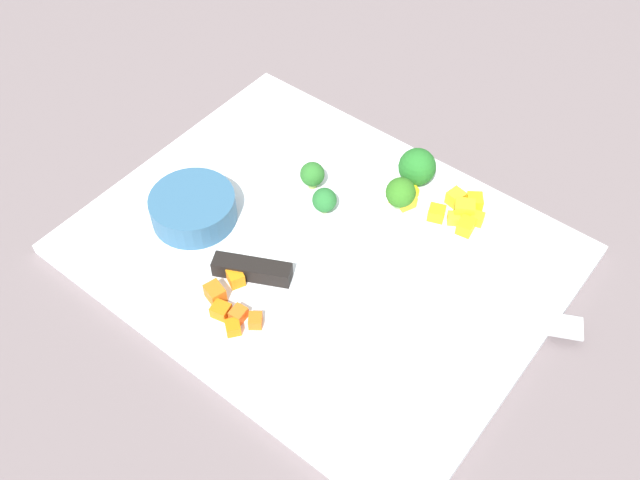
{
  "coord_description": "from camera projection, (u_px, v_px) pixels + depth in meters",
  "views": [
    {
      "loc": [
        0.29,
        -0.37,
        0.59
      ],
      "look_at": [
        0.0,
        0.0,
        0.02
      ],
      "focal_mm": 40.3,
      "sensor_mm": 36.0,
      "label": 1
    }
  ],
  "objects": [
    {
      "name": "pepper_dice_5",
      "position": [
        394.0,
        194.0,
        0.78
      ],
      "size": [
        0.02,
        0.02,
        0.01
      ],
      "primitive_type": "cube",
      "rotation": [
        0.0,
        0.0,
        2.38
      ],
      "color": "yellow",
      "rests_on": "cutting_board"
    },
    {
      "name": "carrot_dice_5",
      "position": [
        221.0,
        310.0,
        0.68
      ],
      "size": [
        0.02,
        0.02,
        0.01
      ],
      "primitive_type": "cube",
      "rotation": [
        0.0,
        0.0,
        0.23
      ],
      "color": "orange",
      "rests_on": "cutting_board"
    },
    {
      "name": "ground_plane",
      "position": [
        320.0,
        253.0,
        0.75
      ],
      "size": [
        4.0,
        4.0,
        0.0
      ],
      "primitive_type": "plane",
      "color": "slate"
    },
    {
      "name": "carrot_dice_6",
      "position": [
        239.0,
        314.0,
        0.68
      ],
      "size": [
        0.01,
        0.02,
        0.01
      ],
      "primitive_type": "cube",
      "rotation": [
        0.0,
        0.0,
        1.68
      ],
      "color": "orange",
      "rests_on": "cutting_board"
    },
    {
      "name": "broccoli_floret_1",
      "position": [
        312.0,
        175.0,
        0.79
      ],
      "size": [
        0.03,
        0.03,
        0.03
      ],
      "color": "#97B854",
      "rests_on": "cutting_board"
    },
    {
      "name": "broccoli_floret_3",
      "position": [
        401.0,
        193.0,
        0.76
      ],
      "size": [
        0.03,
        0.03,
        0.04
      ],
      "color": "#83C26B",
      "rests_on": "cutting_board"
    },
    {
      "name": "carrot_dice_4",
      "position": [
        255.0,
        321.0,
        0.68
      ],
      "size": [
        0.02,
        0.02,
        0.01
      ],
      "primitive_type": "cube",
      "rotation": [
        0.0,
        0.0,
        2.22
      ],
      "color": "orange",
      "rests_on": "cutting_board"
    },
    {
      "name": "carrot_dice_0",
      "position": [
        236.0,
        278.0,
        0.71
      ],
      "size": [
        0.02,
        0.02,
        0.02
      ],
      "primitive_type": "cube",
      "rotation": [
        0.0,
        0.0,
        2.68
      ],
      "color": "orange",
      "rests_on": "cutting_board"
    },
    {
      "name": "carrot_dice_3",
      "position": [
        236.0,
        330.0,
        0.67
      ],
      "size": [
        0.02,
        0.02,
        0.01
      ],
      "primitive_type": "cube",
      "rotation": [
        0.0,
        0.0,
        2.49
      ],
      "color": "orange",
      "rests_on": "cutting_board"
    },
    {
      "name": "pepper_dice_3",
      "position": [
        454.0,
        218.0,
        0.76
      ],
      "size": [
        0.02,
        0.02,
        0.01
      ],
      "primitive_type": "cube",
      "rotation": [
        0.0,
        0.0,
        0.56
      ],
      "color": "yellow",
      "rests_on": "cutting_board"
    },
    {
      "name": "prep_bowl",
      "position": [
        193.0,
        208.0,
        0.76
      ],
      "size": [
        0.09,
        0.09,
        0.03
      ],
      "primitive_type": "cylinder",
      "color": "#326085",
      "rests_on": "cutting_board"
    },
    {
      "name": "pepper_dice_0",
      "position": [
        477.0,
        219.0,
        0.76
      ],
      "size": [
        0.02,
        0.02,
        0.01
      ],
      "primitive_type": "cube",
      "rotation": [
        0.0,
        0.0,
        1.83
      ],
      "color": "yellow",
      "rests_on": "cutting_board"
    },
    {
      "name": "pepper_dice_8",
      "position": [
        436.0,
        213.0,
        0.76
      ],
      "size": [
        0.02,
        0.02,
        0.01
      ],
      "primitive_type": "cube",
      "rotation": [
        0.0,
        0.0,
        0.36
      ],
      "color": "yellow",
      "rests_on": "cutting_board"
    },
    {
      "name": "chef_knife",
      "position": [
        330.0,
        284.0,
        0.71
      ],
      "size": [
        0.33,
        0.18,
        0.02
      ],
      "rotation": [
        0.0,
        0.0,
        0.46
      ],
      "color": "silver",
      "rests_on": "cutting_board"
    },
    {
      "name": "carrot_dice_2",
      "position": [
        238.0,
        269.0,
        0.72
      ],
      "size": [
        0.02,
        0.02,
        0.01
      ],
      "primitive_type": "cube",
      "rotation": [
        0.0,
        0.0,
        1.81
      ],
      "color": "orange",
      "rests_on": "cutting_board"
    },
    {
      "name": "pepper_dice_1",
      "position": [
        466.0,
        226.0,
        0.75
      ],
      "size": [
        0.02,
        0.02,
        0.01
      ],
      "primitive_type": "cube",
      "rotation": [
        0.0,
        0.0,
        1.73
      ],
      "color": "yellow",
      "rests_on": "cutting_board"
    },
    {
      "name": "pepper_dice_2",
      "position": [
        405.0,
        198.0,
        0.78
      ],
      "size": [
        0.03,
        0.02,
        0.02
      ],
      "primitive_type": "cube",
      "rotation": [
        0.0,
        0.0,
        2.73
      ],
      "color": "yellow",
      "rests_on": "cutting_board"
    },
    {
      "name": "pepper_dice_7",
      "position": [
        464.0,
        210.0,
        0.76
      ],
      "size": [
        0.03,
        0.03,
        0.02
      ],
      "primitive_type": "cube",
      "rotation": [
        0.0,
        0.0,
        2.08
      ],
      "color": "yellow",
      "rests_on": "cutting_board"
    },
    {
      "name": "carrot_dice_1",
      "position": [
        215.0,
        293.0,
        0.7
      ],
      "size": [
        0.02,
        0.02,
        0.02
      ],
      "primitive_type": "cube",
      "rotation": [
        0.0,
        0.0,
        2.86
      ],
      "color": "orange",
      "rests_on": "cutting_board"
    },
    {
      "name": "pepper_dice_6",
      "position": [
        475.0,
        202.0,
        0.77
      ],
      "size": [
        0.02,
        0.02,
        0.01
      ],
      "primitive_type": "cube",
      "rotation": [
        0.0,
        0.0,
        0.62
      ],
      "color": "yellow",
      "rests_on": "cutting_board"
    },
    {
      "name": "broccoli_floret_2",
      "position": [
        324.0,
        200.0,
        0.76
      ],
      "size": [
        0.03,
        0.03,
        0.03
      ],
      "color": "#92AC69",
      "rests_on": "cutting_board"
    },
    {
      "name": "cutting_board",
      "position": [
        320.0,
        250.0,
        0.75
      ],
      "size": [
        0.47,
        0.37,
        0.01
      ],
      "primitive_type": "cube",
      "color": "white",
      "rests_on": "ground_plane"
    },
    {
      "name": "pepper_dice_9",
      "position": [
        411.0,
        190.0,
        0.79
      ],
      "size": [
        0.02,
        0.02,
        0.01
      ],
      "primitive_type": "cube",
      "rotation": [
        0.0,
        0.0,
        2.65
      ],
      "color": "yellow",
      "rests_on": "cutting_board"
    },
    {
      "name": "broccoli_floret_0",
      "position": [
        417.0,
        167.0,
        0.79
      ],
      "size": [
        0.04,
        0.04,
        0.04
      ],
      "color": "#8BAB5F",
      "rests_on": "cutting_board"
    },
    {
      "name": "pepper_dice_4",
      "position": [
        456.0,
        198.0,
        0.78
      ],
      "size": [
        0.02,
        0.02,
        0.02
      ],
      "primitive_type": "cube",
      "rotation": [
        0.0,
        0.0,
        1.38
      ],
      "color": "yellow",
      "rests_on": "cutting_board"
    }
  ]
}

